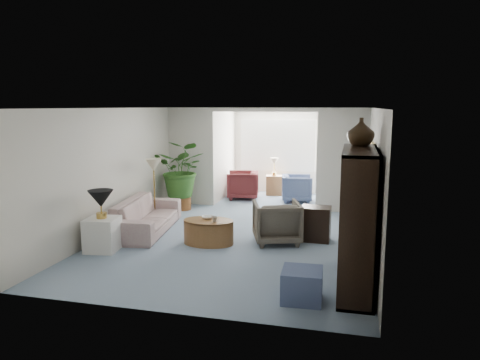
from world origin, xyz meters
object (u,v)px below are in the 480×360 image
(floor_lamp, at_px, (154,165))
(side_table_dark, at_px, (316,224))
(table_lamp, at_px, (101,199))
(plant_pot, at_px, (183,203))
(sunroom_table, at_px, (274,185))
(cabinet_urn, at_px, (361,132))
(sofa, at_px, (146,215))
(coffee_bowl, at_px, (207,217))
(wingback_chair, at_px, (277,222))
(entertainment_cabinet, at_px, (358,219))
(sunroom_chair_blue, at_px, (297,188))
(sunroom_chair_maroon, at_px, (243,185))
(coffee_table, at_px, (208,232))
(ottoman, at_px, (302,285))
(framed_picture, at_px, (373,157))
(end_table, at_px, (103,234))
(coffee_cup, at_px, (214,219))

(floor_lamp, bearing_deg, side_table_dark, -10.52)
(table_lamp, bearing_deg, plant_pot, 86.45)
(table_lamp, relative_size, sunroom_table, 0.78)
(floor_lamp, distance_m, cabinet_urn, 5.00)
(sofa, distance_m, sunroom_table, 4.80)
(coffee_bowl, relative_size, cabinet_urn, 0.52)
(wingback_chair, height_order, entertainment_cabinet, entertainment_cabinet)
(sunroom_chair_blue, bearing_deg, coffee_bowl, 153.81)
(entertainment_cabinet, height_order, sunroom_chair_maroon, entertainment_cabinet)
(sofa, bearing_deg, sunroom_chair_blue, -43.21)
(coffee_table, relative_size, sunroom_table, 1.69)
(ottoman, relative_size, sunroom_table, 0.93)
(wingback_chair, bearing_deg, sofa, -20.64)
(framed_picture, height_order, sunroom_table, framed_picture)
(side_table_dark, bearing_deg, end_table, -156.94)
(end_table, distance_m, entertainment_cabinet, 4.43)
(table_lamp, bearing_deg, cabinet_urn, -1.10)
(wingback_chair, bearing_deg, ottoman, 88.57)
(end_table, distance_m, floor_lamp, 2.41)
(wingback_chair, xyz_separation_m, plant_pot, (-2.70, 2.13, -0.23))
(wingback_chair, bearing_deg, side_table_dark, -175.05)
(framed_picture, relative_size, table_lamp, 1.14)
(cabinet_urn, xyz_separation_m, sunroom_chair_maroon, (-3.00, 5.10, -1.78))
(coffee_table, relative_size, coffee_cup, 8.69)
(sofa, xyz_separation_m, side_table_dark, (3.41, 0.19, -0.01))
(sofa, distance_m, coffee_table, 1.58)
(coffee_bowl, xyz_separation_m, ottoman, (2.01, -2.17, -0.27))
(side_table_dark, distance_m, plant_pot, 3.87)
(end_table, distance_m, coffee_cup, 2.00)
(ottoman, relative_size, sunroom_chair_maroon, 0.62)
(coffee_table, xyz_separation_m, coffee_cup, (0.15, -0.10, 0.28))
(end_table, distance_m, coffee_bowl, 1.90)
(sofa, bearing_deg, ottoman, -134.24)
(sofa, distance_m, sunroom_chair_blue, 4.52)
(wingback_chair, relative_size, sunroom_chair_blue, 1.09)
(coffee_table, bearing_deg, floor_lamp, 141.24)
(wingback_chair, bearing_deg, cabinet_urn, 119.06)
(sofa, xyz_separation_m, sunroom_chair_blue, (2.64, 3.67, 0.03))
(entertainment_cabinet, relative_size, ottoman, 3.75)
(coffee_cup, distance_m, sunroom_table, 5.04)
(end_table, xyz_separation_m, wingback_chair, (2.91, 1.24, 0.10))
(sunroom_chair_blue, bearing_deg, sofa, 134.45)
(sunroom_chair_blue, height_order, sunroom_chair_maroon, sunroom_chair_maroon)
(framed_picture, height_order, sunroom_chair_blue, framed_picture)
(cabinet_urn, bearing_deg, floor_lamp, 152.21)
(coffee_bowl, xyz_separation_m, cabinet_urn, (2.70, -1.03, 1.69))
(side_table_dark, height_order, entertainment_cabinet, entertainment_cabinet)
(table_lamp, distance_m, ottoman, 3.92)
(end_table, height_order, side_table_dark, side_table_dark)
(wingback_chair, xyz_separation_m, side_table_dark, (0.70, 0.30, -0.06))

